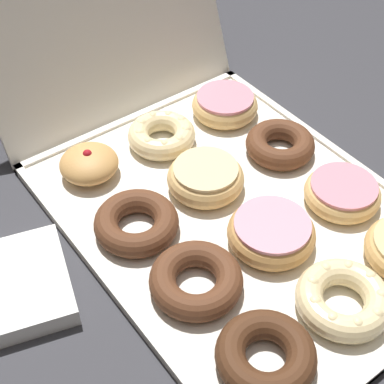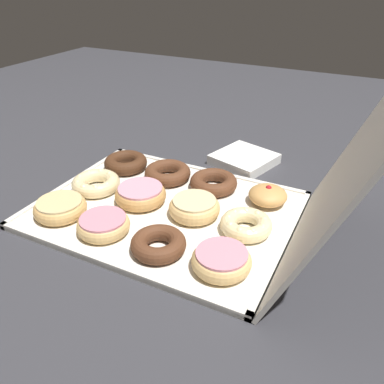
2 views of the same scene
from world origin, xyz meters
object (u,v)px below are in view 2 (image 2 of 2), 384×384
(napkin_stack, at_px, (244,159))
(cruller_donut_10, at_px, (246,225))
(donut_box, at_px, (165,210))
(glazed_ring_donut_7, at_px, (194,207))
(chocolate_cake_ring_donut_8, at_px, (158,244))
(chocolate_cake_ring_donut_3, at_px, (168,173))
(chocolate_cake_ring_donut_0, at_px, (126,163))
(cruller_donut_1, at_px, (96,183))
(glazed_ring_donut_2, at_px, (60,208))
(chocolate_cake_ring_donut_6, at_px, (213,182))
(pink_frosted_donut_11, at_px, (221,260))
(pink_frosted_donut_5, at_px, (103,224))
(pink_frosted_donut_4, at_px, (142,193))
(jelly_filled_donut_9, at_px, (268,195))

(napkin_stack, bearing_deg, cruller_donut_10, 20.65)
(donut_box, height_order, glazed_ring_donut_7, glazed_ring_donut_7)
(chocolate_cake_ring_donut_8, bearing_deg, chocolate_cake_ring_donut_3, -153.66)
(chocolate_cake_ring_donut_8, bearing_deg, chocolate_cake_ring_donut_0, -135.27)
(cruller_donut_1, height_order, chocolate_cake_ring_donut_8, cruller_donut_1)
(cruller_donut_1, xyz_separation_m, glazed_ring_donut_7, (-0.01, 0.27, 0.00))
(glazed_ring_donut_2, relative_size, chocolate_cake_ring_donut_6, 0.99)
(napkin_stack, bearing_deg, glazed_ring_donut_7, -0.38)
(cruller_donut_10, bearing_deg, chocolate_cake_ring_donut_0, -108.16)
(glazed_ring_donut_7, height_order, napkin_stack, glazed_ring_donut_7)
(chocolate_cake_ring_donut_8, xyz_separation_m, pink_frosted_donut_11, (-0.01, 0.13, 0.00))
(chocolate_cake_ring_donut_0, bearing_deg, pink_frosted_donut_5, 25.95)
(chocolate_cake_ring_donut_0, bearing_deg, donut_box, 57.22)
(cruller_donut_10, bearing_deg, chocolate_cake_ring_donut_3, -116.28)
(chocolate_cake_ring_donut_3, xyz_separation_m, pink_frosted_donut_5, (0.26, -0.00, 0.00))
(donut_box, xyz_separation_m, cruller_donut_1, (0.00, -0.20, 0.02))
(pink_frosted_donut_4, bearing_deg, chocolate_cake_ring_donut_0, -133.15)
(pink_frosted_donut_4, height_order, pink_frosted_donut_5, pink_frosted_donut_4)
(chocolate_cake_ring_donut_0, xyz_separation_m, pink_frosted_donut_11, (0.26, 0.39, 0.00))
(cruller_donut_1, height_order, chocolate_cake_ring_donut_6, cruller_donut_1)
(pink_frosted_donut_11, bearing_deg, pink_frosted_donut_5, -88.93)
(cruller_donut_1, relative_size, glazed_ring_donut_7, 1.03)
(cruller_donut_10, bearing_deg, pink_frosted_donut_4, -91.26)
(glazed_ring_donut_2, relative_size, pink_frosted_donut_11, 1.04)
(chocolate_cake_ring_donut_0, relative_size, napkin_stack, 0.77)
(glazed_ring_donut_7, bearing_deg, pink_frosted_donut_11, 42.12)
(cruller_donut_1, relative_size, chocolate_cake_ring_donut_3, 0.99)
(cruller_donut_1, xyz_separation_m, cruller_donut_10, (0.00, 0.39, 0.00))
(chocolate_cake_ring_donut_0, xyz_separation_m, pink_frosted_donut_5, (0.26, 0.13, 0.00))
(glazed_ring_donut_2, xyz_separation_m, chocolate_cake_ring_donut_3, (-0.25, 0.13, -0.00))
(pink_frosted_donut_4, xyz_separation_m, chocolate_cake_ring_donut_8, (0.14, 0.13, -0.00))
(cruller_donut_10, bearing_deg, cruller_donut_1, -90.01)
(chocolate_cake_ring_donut_8, relative_size, cruller_donut_10, 1.00)
(donut_box, xyz_separation_m, chocolate_cake_ring_donut_6, (-0.13, 0.06, 0.02))
(donut_box, xyz_separation_m, chocolate_cake_ring_donut_0, (-0.13, -0.20, 0.02))
(donut_box, xyz_separation_m, pink_frosted_donut_11, (0.13, 0.19, 0.02))
(jelly_filled_donut_9, height_order, pink_frosted_donut_11, jelly_filled_donut_9)
(donut_box, relative_size, cruller_donut_10, 5.22)
(pink_frosted_donut_4, bearing_deg, napkin_stack, 156.10)
(glazed_ring_donut_7, distance_m, napkin_stack, 0.31)
(donut_box, height_order, chocolate_cake_ring_donut_8, chocolate_cake_ring_donut_8)
(glazed_ring_donut_7, relative_size, napkin_stack, 0.76)
(chocolate_cake_ring_donut_0, height_order, pink_frosted_donut_4, pink_frosted_donut_4)
(cruller_donut_1, relative_size, glazed_ring_donut_2, 1.02)
(cruller_donut_1, height_order, glazed_ring_donut_7, glazed_ring_donut_7)
(chocolate_cake_ring_donut_0, height_order, pink_frosted_donut_11, pink_frosted_donut_11)
(glazed_ring_donut_7, bearing_deg, jelly_filled_donut_9, 133.50)
(donut_box, xyz_separation_m, pink_frosted_donut_4, (-0.00, -0.07, 0.03))
(chocolate_cake_ring_donut_8, bearing_deg, jelly_filled_donut_9, 152.89)
(cruller_donut_10, bearing_deg, glazed_ring_donut_2, -72.26)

